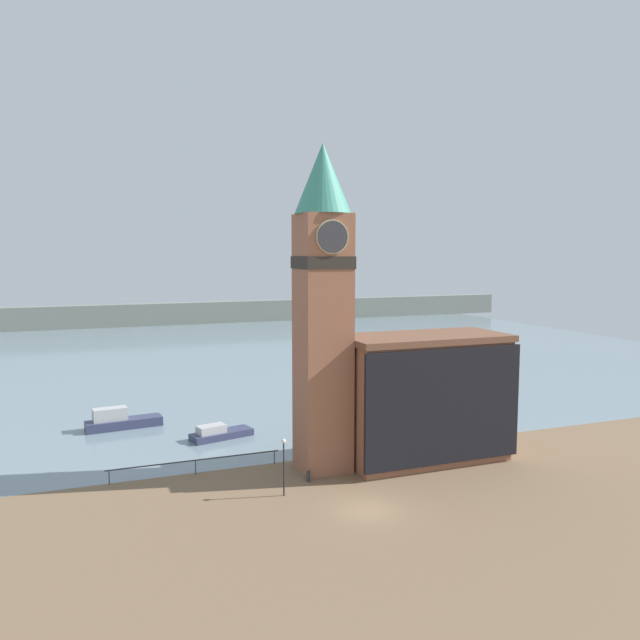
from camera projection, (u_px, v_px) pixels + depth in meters
ground_plane at (368, 510)px, 39.70m from camera, size 160.00×160.00×0.00m
water at (188, 350)px, 105.36m from camera, size 160.00×120.00×0.00m
far_shoreline at (159, 314)px, 142.21m from camera, size 180.00×3.00×5.00m
pier_railing at (195, 461)px, 46.11m from camera, size 12.77×0.08×1.09m
clock_tower at (323, 300)px, 45.93m from camera, size 4.14×4.14×24.21m
pier_building at (424, 397)px, 49.06m from camera, size 13.13×6.34×9.98m
boat_near at (219, 433)px, 55.05m from camera, size 5.80×3.16×1.30m
boat_far at (120, 421)px, 58.19m from camera, size 7.04×2.57×2.05m
mooring_bollard_near at (308, 475)px, 44.65m from camera, size 0.29×0.29×0.82m
lamp_post at (284, 456)px, 41.78m from camera, size 0.32×0.32×3.94m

